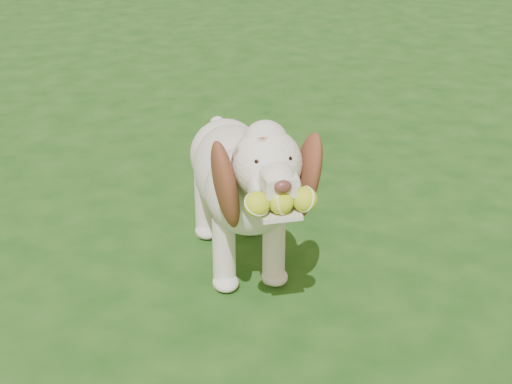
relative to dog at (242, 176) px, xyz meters
name	(u,v)px	position (x,y,z in m)	size (l,w,h in m)	color
ground	(302,192)	(0.48, 0.55, -0.39)	(80.00, 80.00, 0.00)	#164112
dog	(242,176)	(0.00, 0.00, 0.00)	(0.45, 1.12, 0.73)	silver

